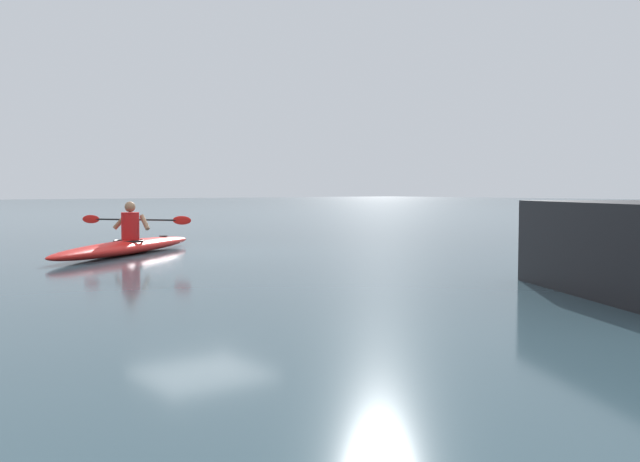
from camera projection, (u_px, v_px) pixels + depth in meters
The scene contains 3 objects.
ground_plane at pixel (201, 252), 14.31m from camera, with size 160.00×160.00×0.00m, color #334C56.
kayak at pixel (127, 247), 13.88m from camera, with size 4.33×3.45×0.27m.
kayaker at pixel (131, 223), 14.01m from camera, with size 1.49×1.98×0.76m.
Camera 1 is at (6.78, 12.78, 1.27)m, focal length 39.87 mm.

